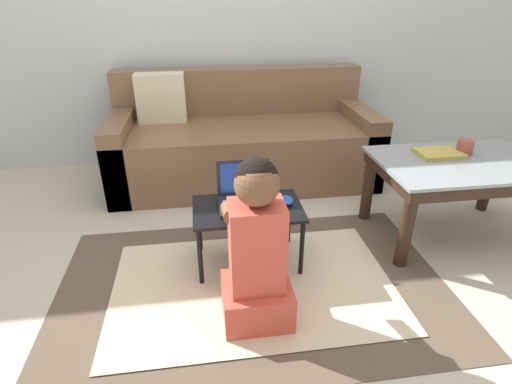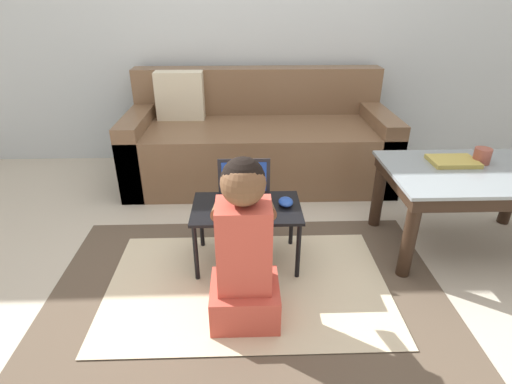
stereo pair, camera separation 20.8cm
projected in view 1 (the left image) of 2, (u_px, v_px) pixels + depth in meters
The scene contains 11 objects.
ground_plane at pixel (269, 271), 2.14m from camera, with size 16.00×16.00×0.00m, color beige.
wall_back at pixel (234, 4), 3.08m from camera, with size 9.00×0.06×2.50m.
area_rug at pixel (253, 286), 2.03m from camera, with size 1.96×1.23×0.01m.
couch at pixel (242, 142), 3.11m from camera, with size 1.96×0.85×0.81m.
coffee_table at pixel (460, 173), 2.29m from camera, with size 0.96×0.62×0.49m.
laptop_desk at pixel (248, 214), 2.08m from camera, with size 0.56×0.35×0.34m.
laptop at pixel (245, 198), 2.07m from camera, with size 0.27×0.21×0.22m.
computer_mouse at pixel (286, 200), 2.09m from camera, with size 0.08×0.10×0.04m.
person_seated at pixel (257, 251), 1.68m from camera, with size 0.30×0.36×0.78m.
cup_on_table at pixel (465, 147), 2.33m from camera, with size 0.09×0.09×0.08m.
book_on_table at pixel (439, 153), 2.32m from camera, with size 0.25×0.18×0.02m.
Camera 1 is at (-0.32, -1.69, 1.34)m, focal length 28.00 mm.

